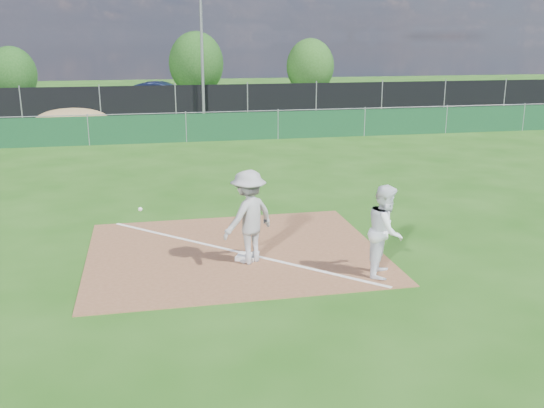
{
  "coord_description": "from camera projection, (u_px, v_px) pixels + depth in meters",
  "views": [
    {
      "loc": [
        -1.67,
        -10.85,
        4.35
      ],
      "look_at": [
        0.81,
        1.0,
        1.0
      ],
      "focal_mm": 40.0,
      "sensor_mm": 36.0,
      "label": 1
    }
  ],
  "objects": [
    {
      "name": "ground",
      "position": [
        197.0,
        166.0,
        21.16
      ],
      "size": [
        90.0,
        90.0,
        0.0
      ],
      "primitive_type": "plane",
      "color": "#1E4E10",
      "rests_on": "ground"
    },
    {
      "name": "infield_dirt",
      "position": [
        234.0,
        252.0,
        12.67
      ],
      "size": [
        6.0,
        5.0,
        0.02
      ],
      "primitive_type": "cube",
      "color": "brown",
      "rests_on": "ground"
    },
    {
      "name": "foul_line",
      "position": [
        234.0,
        251.0,
        12.66
      ],
      "size": [
        5.01,
        5.01,
        0.01
      ],
      "primitive_type": "cube",
      "rotation": [
        0.0,
        0.0,
        0.79
      ],
      "color": "white",
      "rests_on": "infield_dirt"
    },
    {
      "name": "green_fence",
      "position": [
        186.0,
        128.0,
        25.72
      ],
      "size": [
        44.0,
        0.05,
        1.2
      ],
      "primitive_type": "cube",
      "color": "#0F381D",
      "rests_on": "ground"
    },
    {
      "name": "dirt_mound",
      "position": [
        72.0,
        121.0,
        28.03
      ],
      "size": [
        3.38,
        2.6,
        1.17
      ],
      "primitive_type": "ellipsoid",
      "color": "olive",
      "rests_on": "ground"
    },
    {
      "name": "black_fence",
      "position": [
        176.0,
        102.0,
        33.18
      ],
      "size": [
        46.0,
        0.04,
        1.8
      ],
      "primitive_type": "cube",
      "color": "black",
      "rests_on": "ground"
    },
    {
      "name": "parking_lot",
      "position": [
        172.0,
        108.0,
        38.14
      ],
      "size": [
        46.0,
        9.0,
        0.01
      ],
      "primitive_type": "cube",
      "color": "black",
      "rests_on": "ground"
    },
    {
      "name": "light_pole",
      "position": [
        202.0,
        43.0,
        32.37
      ],
      "size": [
        0.16,
        0.16,
        8.0
      ],
      "primitive_type": "cylinder",
      "color": "slate",
      "rests_on": "ground"
    },
    {
      "name": "first_base",
      "position": [
        246.0,
        257.0,
        12.23
      ],
      "size": [
        0.51,
        0.51,
        0.08
      ],
      "primitive_type": "cube",
      "rotation": [
        0.0,
        0.0,
        -0.44
      ],
      "color": "white",
      "rests_on": "infield_dirt"
    },
    {
      "name": "play_at_first",
      "position": [
        249.0,
        217.0,
        11.84
      ],
      "size": [
        2.79,
        1.24,
        1.86
      ],
      "color": "#ADADAF",
      "rests_on": "infield_dirt"
    },
    {
      "name": "runner",
      "position": [
        386.0,
        231.0,
        11.25
      ],
      "size": [
        0.98,
        1.06,
        1.74
      ],
      "primitive_type": "imported",
      "rotation": [
        0.0,
        0.0,
        1.08
      ],
      "color": "white",
      "rests_on": "ground"
    },
    {
      "name": "car_left",
      "position": [
        81.0,
        100.0,
        36.33
      ],
      "size": [
        4.36,
        3.14,
        1.38
      ],
      "primitive_type": "imported",
      "rotation": [
        0.0,
        0.0,
        1.99
      ],
      "color": "#94979B",
      "rests_on": "parking_lot"
    },
    {
      "name": "car_mid",
      "position": [
        162.0,
        95.0,
        37.81
      ],
      "size": [
        5.21,
        3.1,
        1.62
      ],
      "primitive_type": "imported",
      "rotation": [
        0.0,
        0.0,
        1.27
      ],
      "color": "black",
      "rests_on": "parking_lot"
    },
    {
      "name": "car_right",
      "position": [
        269.0,
        97.0,
        39.28
      ],
      "size": [
        4.1,
        1.85,
        1.17
      ],
      "primitive_type": "imported",
      "rotation": [
        0.0,
        0.0,
        1.52
      ],
      "color": "black",
      "rests_on": "parking_lot"
    },
    {
      "name": "tree_left",
      "position": [
        12.0,
        75.0,
        39.68
      ],
      "size": [
        3.18,
        3.18,
        3.77
      ],
      "color": "#382316",
      "rests_on": "ground"
    },
    {
      "name": "tree_mid",
      "position": [
        196.0,
        63.0,
        44.49
      ],
      "size": [
        4.0,
        4.0,
        4.75
      ],
      "color": "#382316",
      "rests_on": "ground"
    },
    {
      "name": "tree_right",
      "position": [
        310.0,
        66.0,
        45.63
      ],
      "size": [
        3.58,
        3.58,
        4.24
      ],
      "color": "#382316",
      "rests_on": "ground"
    }
  ]
}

